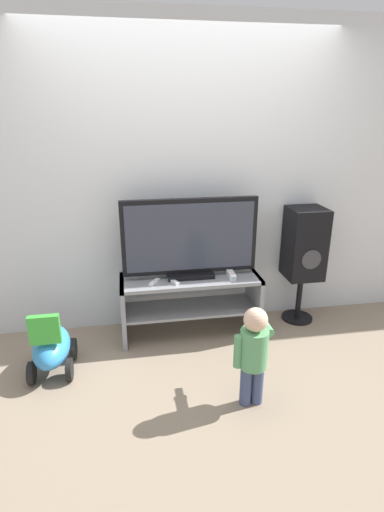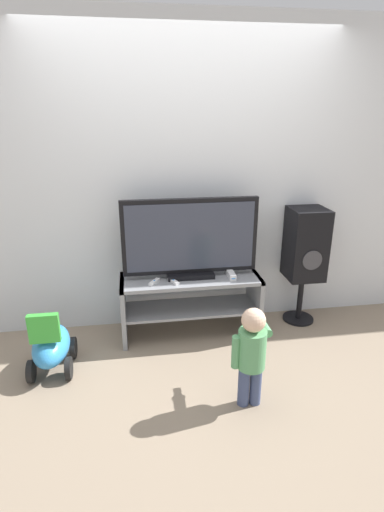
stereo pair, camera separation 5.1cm
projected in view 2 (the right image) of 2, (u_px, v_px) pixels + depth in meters
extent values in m
plane|color=gray|center=(194.00, 345.00, 3.38)|extent=(16.00, 16.00, 0.00)
cube|color=silver|center=(185.00, 182.00, 3.39)|extent=(10.00, 0.06, 2.60)
cube|color=gray|center=(191.00, 279.00, 3.39)|extent=(1.19, 0.42, 0.03)
cube|color=gray|center=(191.00, 308.00, 3.49)|extent=(1.15, 0.38, 0.02)
cube|color=gray|center=(124.00, 310.00, 3.40)|extent=(0.04, 0.42, 0.54)
cube|color=gray|center=(254.00, 301.00, 3.56)|extent=(0.04, 0.42, 0.54)
cube|color=black|center=(190.00, 274.00, 3.40)|extent=(0.39, 0.20, 0.04)
cube|color=black|center=(190.00, 236.00, 3.28)|extent=(1.13, 0.05, 0.63)
cube|color=#333847|center=(191.00, 237.00, 3.25)|extent=(1.06, 0.01, 0.56)
cube|color=white|center=(231.00, 274.00, 3.38)|extent=(0.05, 0.18, 0.05)
cube|color=#3F8CE5|center=(233.00, 279.00, 3.29)|extent=(0.03, 0.00, 0.01)
cube|color=white|center=(154.00, 282.00, 3.27)|extent=(0.10, 0.13, 0.02)
cylinder|color=#337FD8|center=(154.00, 280.00, 3.26)|extent=(0.01, 0.01, 0.00)
cube|color=white|center=(173.00, 281.00, 3.28)|extent=(0.09, 0.13, 0.02)
cylinder|color=#337FD8|center=(173.00, 280.00, 3.27)|extent=(0.01, 0.01, 0.00)
cylinder|color=#3F4C72|center=(244.00, 386.00, 2.66)|extent=(0.08, 0.08, 0.30)
cylinder|color=#3F4C72|center=(256.00, 385.00, 2.67)|extent=(0.08, 0.08, 0.30)
cylinder|color=#599E66|center=(252.00, 349.00, 2.57)|extent=(0.18, 0.18, 0.27)
sphere|color=beige|center=(254.00, 320.00, 2.49)|extent=(0.15, 0.15, 0.15)
cylinder|color=#599E66|center=(236.00, 352.00, 2.56)|extent=(0.06, 0.06, 0.23)
cylinder|color=#599E66|center=(263.00, 325.00, 2.65)|extent=(0.06, 0.23, 0.06)
sphere|color=beige|center=(258.00, 317.00, 2.76)|extent=(0.07, 0.07, 0.07)
cube|color=white|center=(256.00, 314.00, 2.79)|extent=(0.03, 0.13, 0.02)
cylinder|color=black|center=(298.00, 318.00, 3.79)|extent=(0.29, 0.29, 0.02)
cylinder|color=black|center=(300.00, 299.00, 3.72)|extent=(0.05, 0.05, 0.44)
cube|color=black|center=(306.00, 244.00, 3.53)|extent=(0.32, 0.31, 0.64)
cylinder|color=#38383D|center=(312.00, 260.00, 3.42)|extent=(0.17, 0.01, 0.17)
ellipsoid|color=#338CD1|center=(51.00, 345.00, 3.01)|extent=(0.27, 0.50, 0.24)
cube|color=green|center=(44.00, 328.00, 2.80)|extent=(0.21, 0.05, 0.22)
cylinder|color=black|center=(39.00, 350.00, 3.16)|extent=(0.04, 0.17, 0.17)
cylinder|color=black|center=(73.00, 347.00, 3.20)|extent=(0.04, 0.17, 0.17)
cylinder|color=black|center=(31.00, 371.00, 2.91)|extent=(0.04, 0.17, 0.17)
cylinder|color=black|center=(69.00, 368.00, 2.94)|extent=(0.04, 0.17, 0.17)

